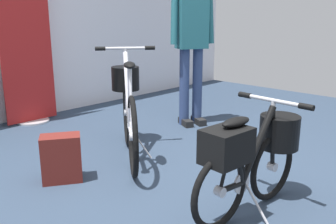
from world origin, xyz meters
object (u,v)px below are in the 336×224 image
(folding_bike_foreground, at_px, (254,153))
(backpack_on_floor, at_px, (62,158))
(floor_banner_stand, at_px, (26,48))
(visitor_near_wall, at_px, (192,33))
(display_bike_left, at_px, (128,106))

(folding_bike_foreground, relative_size, backpack_on_floor, 2.80)
(floor_banner_stand, relative_size, visitor_near_wall, 1.07)
(visitor_near_wall, height_order, backpack_on_floor, visitor_near_wall)
(backpack_on_floor, bearing_deg, visitor_near_wall, 8.78)
(display_bike_left, bearing_deg, folding_bike_foreground, -95.33)
(display_bike_left, bearing_deg, backpack_on_floor, -174.28)
(display_bike_left, bearing_deg, visitor_near_wall, 10.76)
(floor_banner_stand, bearing_deg, display_bike_left, -85.89)
(floor_banner_stand, bearing_deg, folding_bike_foreground, -90.22)
(backpack_on_floor, bearing_deg, display_bike_left, 5.72)
(floor_banner_stand, xyz_separation_m, backpack_on_floor, (-0.61, -1.65, -0.68))
(floor_banner_stand, xyz_separation_m, folding_bike_foreground, (-0.01, -2.91, -0.46))
(folding_bike_foreground, xyz_separation_m, visitor_near_wall, (1.23, 1.54, 0.63))
(backpack_on_floor, bearing_deg, folding_bike_foreground, -64.68)
(folding_bike_foreground, distance_m, backpack_on_floor, 1.41)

